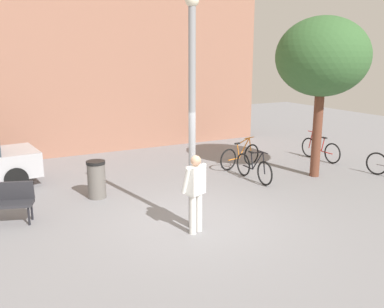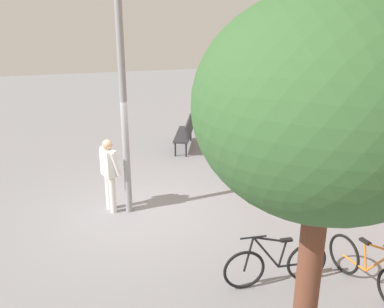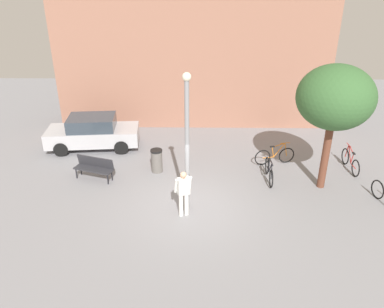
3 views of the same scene
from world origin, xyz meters
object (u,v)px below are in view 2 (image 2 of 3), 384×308
object	(u,v)px
lamppost	(123,91)
bicycle_black	(275,264)
bicycle_orange	(369,270)
parked_car_silver	(268,112)
trash_bin	(230,159)
park_bench	(186,132)
plaza_tree	(327,108)
person_by_lamppost	(109,170)

from	to	relation	value
lamppost	bicycle_black	bearing A→B (deg)	33.49
bicycle_orange	parked_car_silver	xyz separation A→B (m)	(-8.24, 1.59, 0.39)
parked_car_silver	trash_bin	bearing A→B (deg)	-36.19
bicycle_black	bicycle_orange	distance (m)	1.50
park_bench	trash_bin	bearing A→B (deg)	14.69
bicycle_black	trash_bin	bearing A→B (deg)	171.80
plaza_tree	parked_car_silver	bearing A→B (deg)	160.09
lamppost	bicycle_orange	size ratio (longest dim) A/B	2.71
parked_car_silver	trash_bin	size ratio (longest dim) A/B	4.39
bicycle_black	person_by_lamppost	bearing A→B (deg)	-143.04
lamppost	parked_car_silver	xyz separation A→B (m)	(-4.55, 5.12, -1.94)
lamppost	plaza_tree	world-z (taller)	lamppost
lamppost	trash_bin	world-z (taller)	lamppost
bicycle_black	bicycle_orange	bearing A→B (deg)	70.98
parked_car_silver	plaza_tree	bearing A→B (deg)	-19.91
plaza_tree	bicycle_orange	world-z (taller)	plaza_tree
lamppost	person_by_lamppost	bearing A→B (deg)	-107.22
bicycle_orange	trash_bin	bearing A→B (deg)	-171.34
person_by_lamppost	bicycle_orange	xyz separation A→B (m)	(3.80, 3.91, -0.58)
bicycle_black	trash_bin	xyz separation A→B (m)	(-4.54, 0.65, 0.12)
park_bench	trash_bin	distance (m)	2.51
person_by_lamppost	bicycle_black	world-z (taller)	person_by_lamppost
trash_bin	person_by_lamppost	bearing A→B (deg)	-68.78
park_bench	bicycle_black	world-z (taller)	bicycle_black
bicycle_black	parked_car_silver	size ratio (longest dim) A/B	0.42
person_by_lamppost	trash_bin	distance (m)	3.41
lamppost	bicycle_black	world-z (taller)	lamppost
park_bench	trash_bin	xyz separation A→B (m)	(2.43, 0.64, -0.05)
plaza_tree	parked_car_silver	world-z (taller)	plaza_tree
trash_bin	park_bench	bearing A→B (deg)	-165.31
plaza_tree	bicycle_black	world-z (taller)	plaza_tree
lamppost	parked_car_silver	world-z (taller)	lamppost
trash_bin	plaza_tree	bearing A→B (deg)	-10.12
plaza_tree	park_bench	bearing A→B (deg)	176.67
person_by_lamppost	bicycle_black	distance (m)	4.19
person_by_lamppost	plaza_tree	distance (m)	6.18
park_bench	bicycle_black	distance (m)	6.97
park_bench	parked_car_silver	size ratio (longest dim) A/B	0.38
plaza_tree	bicycle_orange	bearing A→B (deg)	126.90
bicycle_black	trash_bin	world-z (taller)	trash_bin
plaza_tree	bicycle_orange	distance (m)	3.98
plaza_tree	trash_bin	distance (m)	7.25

